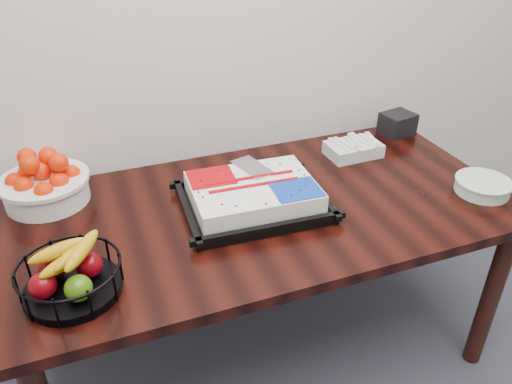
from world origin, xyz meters
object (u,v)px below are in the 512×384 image
object	(u,v)px
plate_stack	(483,186)
napkin_box	(397,124)
cake_tray	(253,196)
fruit_basket	(70,275)
table	(264,224)
tangerine_bowl	(44,181)

from	to	relation	value
plate_stack	napkin_box	world-z (taller)	napkin_box
cake_tray	fruit_basket	world-z (taller)	fruit_basket
plate_stack	table	bearing A→B (deg)	165.43
napkin_box	table	bearing A→B (deg)	-156.37
cake_tray	plate_stack	xyz separation A→B (m)	(0.84, -0.21, -0.02)
fruit_basket	plate_stack	world-z (taller)	fruit_basket
fruit_basket	plate_stack	distance (m)	1.48
plate_stack	fruit_basket	bearing A→B (deg)	-179.08
fruit_basket	napkin_box	world-z (taller)	fruit_basket
fruit_basket	cake_tray	bearing A→B (deg)	20.44
napkin_box	plate_stack	bearing A→B (deg)	-90.00
plate_stack	napkin_box	xyz separation A→B (m)	(0.00, 0.56, 0.02)
cake_tray	plate_stack	bearing A→B (deg)	-14.11
cake_tray	fruit_basket	bearing A→B (deg)	-159.56
napkin_box	cake_tray	bearing A→B (deg)	-157.67
tangerine_bowl	napkin_box	xyz separation A→B (m)	(1.53, 0.04, -0.04)
tangerine_bowl	napkin_box	world-z (taller)	tangerine_bowl
fruit_basket	napkin_box	xyz separation A→B (m)	(1.47, 0.58, -0.01)
table	plate_stack	xyz separation A→B (m)	(0.80, -0.21, 0.11)
tangerine_bowl	plate_stack	size ratio (longest dim) A/B	1.53
cake_tray	table	bearing A→B (deg)	-5.16
plate_stack	napkin_box	distance (m)	0.56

